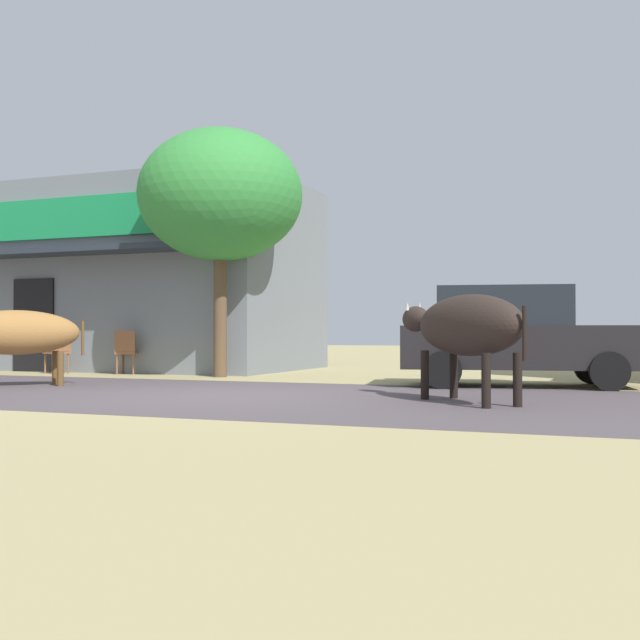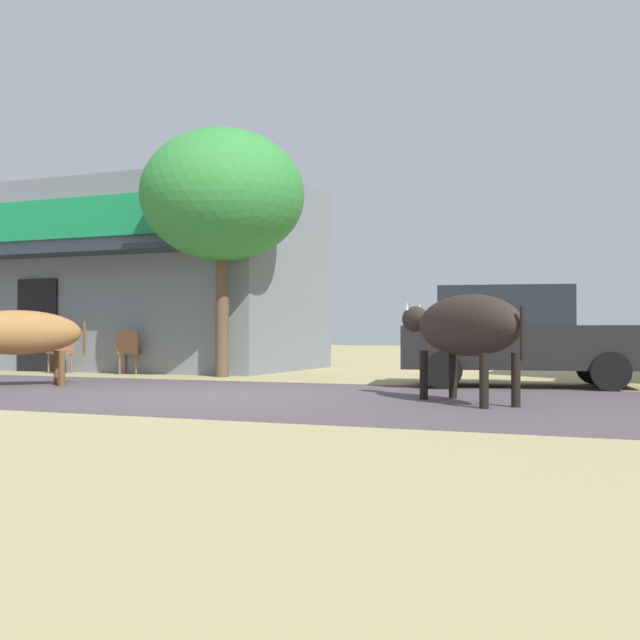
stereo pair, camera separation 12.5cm
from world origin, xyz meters
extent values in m
plane|color=tan|center=(0.00, 0.00, 0.00)|extent=(80.00, 80.00, 0.00)
cube|color=#51464B|center=(0.00, 0.00, 0.00)|extent=(72.00, 5.73, 0.00)
cube|color=slate|center=(-5.91, 6.64, 2.20)|extent=(8.24, 4.58, 4.39)
cube|color=#198C4C|center=(-5.91, 4.29, 3.43)|extent=(6.60, 0.10, 0.90)
cube|color=#262D38|center=(-5.91, 3.90, 2.64)|extent=(7.91, 0.90, 0.12)
cube|color=black|center=(-7.15, 4.32, 1.05)|extent=(1.10, 0.06, 2.10)
cylinder|color=brown|center=(-2.19, 3.95, 1.28)|extent=(0.27, 0.27, 2.56)
ellipsoid|color=#338838|center=(-2.19, 3.95, 3.63)|extent=(3.27, 3.27, 2.62)
cube|color=black|center=(3.72, 3.37, 0.65)|extent=(4.09, 2.34, 0.70)
cube|color=#1E2328|center=(3.44, 3.32, 1.32)|extent=(2.37, 1.87, 0.64)
cylinder|color=black|center=(4.79, 4.41, 0.30)|extent=(0.62, 0.29, 0.60)
cylinder|color=black|center=(5.11, 2.82, 0.30)|extent=(0.62, 0.29, 0.60)
cylinder|color=black|center=(2.33, 3.92, 0.30)|extent=(0.62, 0.29, 0.60)
cylinder|color=black|center=(2.65, 2.33, 0.30)|extent=(0.62, 0.29, 0.60)
ellipsoid|color=#9E6D38|center=(-4.00, 0.30, 0.89)|extent=(1.91, 2.02, 0.74)
cylinder|color=brown|center=(-3.36, 0.62, 0.29)|extent=(0.11, 0.11, 0.58)
cylinder|color=brown|center=(-3.75, 0.97, 0.29)|extent=(0.11, 0.11, 0.58)
cylinder|color=brown|center=(-3.29, 1.10, 0.79)|extent=(0.05, 0.05, 0.59)
ellipsoid|color=#2D231E|center=(3.50, 0.00, 0.98)|extent=(1.95, 1.93, 0.78)
ellipsoid|color=#2D231E|center=(2.58, 0.91, 1.08)|extent=(0.60, 0.59, 0.36)
cone|color=beige|center=(2.47, 0.88, 1.26)|extent=(0.06, 0.06, 0.12)
cone|color=beige|center=(2.61, 1.02, 1.26)|extent=(0.06, 0.06, 0.12)
cylinder|color=black|center=(2.85, 0.32, 0.33)|extent=(0.11, 0.11, 0.65)
cylinder|color=black|center=(3.17, 0.64, 0.33)|extent=(0.11, 0.11, 0.65)
cylinder|color=black|center=(3.82, -0.64, 0.33)|extent=(0.11, 0.11, 0.65)
cylinder|color=black|center=(4.14, -0.32, 0.33)|extent=(0.11, 0.11, 0.65)
cylinder|color=black|center=(4.28, -0.77, 0.88)|extent=(0.05, 0.05, 0.62)
cube|color=brown|center=(-6.13, 3.87, 0.45)|extent=(0.58, 0.58, 0.05)
cube|color=brown|center=(-5.95, 3.79, 0.70)|extent=(0.22, 0.42, 0.44)
cylinder|color=brown|center=(-6.36, 3.78, 0.21)|extent=(0.04, 0.04, 0.43)
cylinder|color=brown|center=(-6.22, 4.10, 0.21)|extent=(0.04, 0.04, 0.43)
cylinder|color=brown|center=(-6.04, 3.64, 0.21)|extent=(0.04, 0.04, 0.43)
cylinder|color=brown|center=(-5.90, 3.96, 0.21)|extent=(0.04, 0.04, 0.43)
cube|color=brown|center=(-4.55, 4.20, 0.45)|extent=(0.55, 0.55, 0.05)
cube|color=brown|center=(-4.48, 4.01, 0.70)|extent=(0.43, 0.17, 0.44)
cylinder|color=brown|center=(-4.77, 4.31, 0.21)|extent=(0.04, 0.04, 0.43)
cylinder|color=brown|center=(-4.43, 4.42, 0.21)|extent=(0.04, 0.04, 0.43)
cylinder|color=brown|center=(-4.66, 3.98, 0.21)|extent=(0.04, 0.04, 0.43)
cylinder|color=brown|center=(-4.32, 4.09, 0.21)|extent=(0.04, 0.04, 0.43)
camera|label=1|loc=(5.39, -10.01, 0.90)|focal=44.56mm
camera|label=2|loc=(5.50, -9.96, 0.90)|focal=44.56mm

